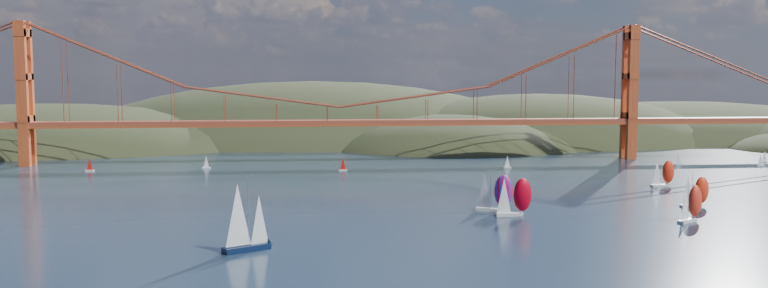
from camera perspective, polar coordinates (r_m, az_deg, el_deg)
headlands at (r=403.31m, az=2.42°, el=-1.42°), size 725.00×225.00×96.00m
bridge at (r=298.22m, az=-3.73°, el=4.80°), size 552.00×12.00×55.00m
sloop_navy at (r=150.99m, az=-10.60°, el=-5.57°), size 10.35×8.75×15.13m
racer_0 at (r=188.07m, az=9.79°, el=-3.91°), size 9.32×3.90×10.63m
racer_1 at (r=192.15m, az=22.28°, el=-4.17°), size 8.50×6.93×9.73m
racer_2 at (r=214.22m, az=22.57°, el=-3.31°), size 8.07×3.64×9.13m
racer_3 at (r=249.45m, az=20.44°, el=-2.06°), size 8.20×4.29×9.20m
racer_rwb at (r=193.31m, az=8.34°, el=-3.61°), size 9.65×6.73×10.82m
distant_boat_2 at (r=290.56m, az=-21.52°, el=-1.47°), size 3.00×2.00×4.70m
distant_boat_3 at (r=285.79m, az=-13.39°, el=-1.35°), size 3.00×2.00×4.70m
distant_boat_4 at (r=311.18m, az=21.52°, el=-1.04°), size 3.00×2.00×4.70m
distant_boat_5 at (r=319.91m, az=26.76°, el=-1.08°), size 3.00×2.00×4.70m
distant_boat_6 at (r=334.82m, az=27.01°, el=-0.83°), size 3.00×2.00×4.70m
distant_boat_8 at (r=283.09m, az=9.38°, el=-1.34°), size 3.00×2.00×4.70m
distant_boat_9 at (r=271.59m, az=-3.14°, el=-1.56°), size 3.00×2.00×4.70m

